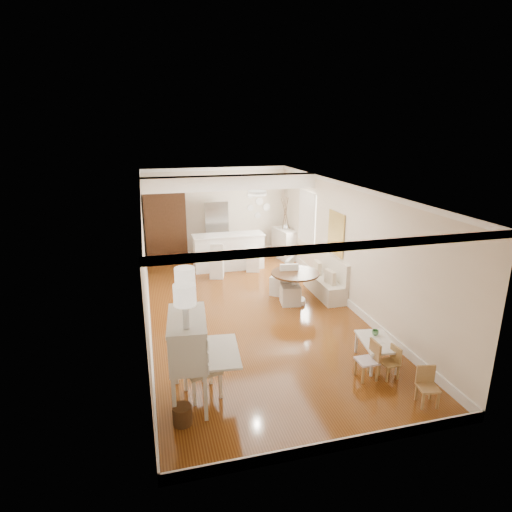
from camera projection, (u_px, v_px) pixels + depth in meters
name	position (u px, v px, depth m)	size (l,w,h in m)	color
room	(249.00, 222.00, 9.39)	(9.00, 9.04, 2.82)	brown
secretary_bureau	(189.00, 360.00, 6.33)	(1.09, 1.11, 1.39)	beige
gustavian_armchair	(202.00, 367.00, 6.55)	(0.54, 0.54, 0.94)	white
wicker_basket	(182.00, 415.00, 5.99)	(0.28, 0.28, 0.28)	#482D16
kids_table	(376.00, 352.00, 7.50)	(0.53, 0.88, 0.44)	white
kids_chair_a	(389.00, 362.00, 7.05)	(0.27, 0.27, 0.56)	#AC864E
kids_chair_b	(367.00, 360.00, 7.01)	(0.32, 0.32, 0.66)	#A9804C
kids_chair_c	(428.00, 387.00, 6.35)	(0.29, 0.29, 0.60)	#A37B4A
banquette	(325.00, 276.00, 10.47)	(0.52, 1.60, 0.98)	silver
dining_table	(295.00, 288.00, 10.01)	(1.12, 1.12, 0.76)	#472B17
slip_chair_near	(290.00, 285.00, 9.94)	(0.43, 0.45, 0.92)	silver
slip_chair_far	(281.00, 276.00, 10.51)	(0.45, 0.47, 0.94)	silver
breakfast_counter	(228.00, 252.00, 12.40)	(2.05, 0.65, 1.03)	white
bar_stool_left	(217.00, 262.00, 11.68)	(0.36, 0.36, 0.91)	silver
bar_stool_right	(253.00, 255.00, 12.24)	(0.38, 0.38, 0.94)	white
pantry_cabinet	(165.00, 226.00, 12.80)	(1.20, 0.60, 2.30)	#381E11
fridge	(228.00, 230.00, 13.31)	(0.75, 0.65, 1.80)	silver
sideboard	(285.00, 244.00, 13.38)	(0.44, 0.99, 0.94)	silver
pencil_cup	(375.00, 333.00, 7.62)	(0.12, 0.12, 0.09)	#599962
branch_vase	(286.00, 226.00, 13.27)	(0.17, 0.17, 0.17)	white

